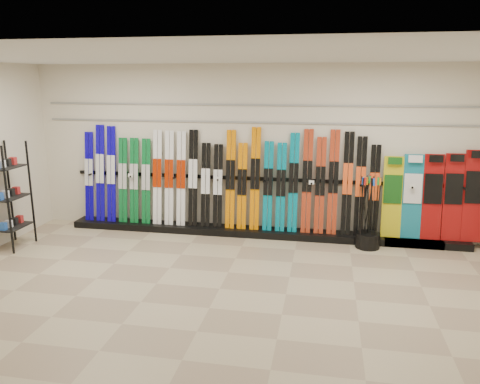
# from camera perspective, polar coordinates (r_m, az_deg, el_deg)

# --- Properties ---
(floor) EXTENTS (8.00, 8.00, 0.00)m
(floor) POSITION_cam_1_polar(r_m,az_deg,el_deg) (6.39, -2.51, -11.70)
(floor) COLOR gray
(floor) RESTS_ON ground
(back_wall) EXTENTS (8.00, 0.00, 8.00)m
(back_wall) POSITION_cam_1_polar(r_m,az_deg,el_deg) (8.32, 1.28, 5.08)
(back_wall) COLOR beige
(back_wall) RESTS_ON floor
(ceiling) EXTENTS (8.00, 8.00, 0.00)m
(ceiling) POSITION_cam_1_polar(r_m,az_deg,el_deg) (5.79, -2.82, 16.28)
(ceiling) COLOR silver
(ceiling) RESTS_ON back_wall
(ski_rack_base) EXTENTS (8.00, 0.40, 0.12)m
(ski_rack_base) POSITION_cam_1_polar(r_m,az_deg,el_deg) (8.41, 2.50, -4.93)
(ski_rack_base) COLOR black
(ski_rack_base) RESTS_ON floor
(skis) EXTENTS (5.37, 0.25, 1.80)m
(skis) POSITION_cam_1_polar(r_m,az_deg,el_deg) (8.35, -1.96, 1.29)
(skis) COLOR #0C01AB
(skis) RESTS_ON ski_rack_base
(snowboards) EXTENTS (1.61, 0.23, 1.50)m
(snowboards) POSITION_cam_1_polar(r_m,az_deg,el_deg) (8.39, 22.50, -0.55)
(snowboards) COLOR gold
(snowboards) RESTS_ON ski_rack_base
(accessory_rack) EXTENTS (0.40, 0.60, 1.74)m
(accessory_rack) POSITION_cam_1_polar(r_m,az_deg,el_deg) (8.52, -26.35, -0.44)
(accessory_rack) COLOR black
(accessory_rack) RESTS_ON floor
(pole_bin) EXTENTS (0.40, 0.40, 0.25)m
(pole_bin) POSITION_cam_1_polar(r_m,az_deg,el_deg) (8.09, 15.29, -5.70)
(pole_bin) COLOR black
(pole_bin) RESTS_ON floor
(ski_poles) EXTENTS (0.33, 0.33, 1.18)m
(ski_poles) POSITION_cam_1_polar(r_m,az_deg,el_deg) (7.93, 15.30, -2.42)
(ski_poles) COLOR black
(ski_poles) RESTS_ON pole_bin
(slatwall_rail_0) EXTENTS (7.60, 0.02, 0.03)m
(slatwall_rail_0) POSITION_cam_1_polar(r_m,az_deg,el_deg) (8.25, 1.28, 8.50)
(slatwall_rail_0) COLOR gray
(slatwall_rail_0) RESTS_ON back_wall
(slatwall_rail_1) EXTENTS (7.60, 0.02, 0.03)m
(slatwall_rail_1) POSITION_cam_1_polar(r_m,az_deg,el_deg) (8.22, 1.29, 10.58)
(slatwall_rail_1) COLOR gray
(slatwall_rail_1) RESTS_ON back_wall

